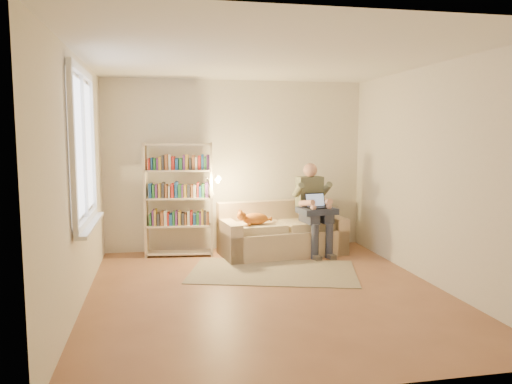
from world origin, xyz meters
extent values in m
plane|color=brown|center=(0.00, 0.00, 0.00)|extent=(4.50, 4.50, 0.00)
cube|color=white|center=(0.00, 0.00, 2.60)|extent=(4.00, 4.50, 0.02)
cube|color=silver|center=(-2.00, 0.00, 1.30)|extent=(0.02, 4.50, 2.60)
cube|color=silver|center=(2.00, 0.00, 1.30)|extent=(0.02, 4.50, 2.60)
cube|color=silver|center=(0.00, 2.25, 1.30)|extent=(4.00, 0.02, 2.60)
cube|color=silver|center=(0.00, -2.25, 1.30)|extent=(4.00, 0.02, 2.60)
plane|color=white|center=(-1.97, 0.20, 1.65)|extent=(0.00, 1.50, 1.50)
cube|color=white|center=(-1.96, 0.20, 2.44)|extent=(0.05, 1.50, 0.08)
cube|color=white|center=(-1.96, 0.20, 0.86)|extent=(0.05, 1.50, 0.08)
cube|color=white|center=(-1.96, 0.20, 1.65)|extent=(0.04, 0.05, 1.50)
cube|color=white|center=(-1.92, 0.20, 0.81)|extent=(0.12, 1.52, 0.04)
cube|color=#CDB391|center=(0.61, 1.70, 0.19)|extent=(1.90, 1.04, 0.38)
cube|color=#CDB391|center=(0.57, 2.01, 0.58)|extent=(1.82, 0.41, 0.39)
cube|color=#CDB391|center=(-0.20, 1.60, 0.27)|extent=(0.28, 0.83, 0.54)
cube|color=#CDB391|center=(1.41, 1.80, 0.27)|extent=(0.28, 0.83, 0.54)
cube|color=beige|center=(0.21, 1.60, 0.43)|extent=(0.83, 0.64, 0.11)
cube|color=beige|center=(1.02, 1.71, 0.43)|extent=(0.83, 0.64, 0.11)
cube|color=#6A6F5A|center=(1.05, 1.78, 0.89)|extent=(0.40, 0.26, 0.52)
sphere|color=tan|center=(1.05, 1.76, 1.25)|extent=(0.21, 0.21, 0.21)
cube|color=#333647|center=(0.97, 1.52, 0.57)|extent=(0.20, 0.44, 0.16)
cube|color=#333647|center=(1.19, 1.55, 0.57)|extent=(0.20, 0.44, 0.16)
cylinder|color=#333647|center=(0.99, 1.32, 0.25)|extent=(0.11, 0.11, 0.51)
cylinder|color=#333647|center=(1.22, 1.35, 0.25)|extent=(0.11, 0.11, 0.51)
ellipsoid|color=orange|center=(0.21, 1.58, 0.57)|extent=(0.40, 0.24, 0.17)
sphere|color=orange|center=(0.00, 1.52, 0.63)|extent=(0.13, 0.13, 0.13)
cylinder|color=orange|center=(0.40, 1.64, 0.54)|extent=(0.19, 0.06, 0.05)
cube|color=#272E44|center=(1.06, 1.52, 0.67)|extent=(0.56, 0.48, 0.09)
cube|color=black|center=(1.06, 1.48, 0.72)|extent=(0.34, 0.25, 0.02)
cube|color=black|center=(1.05, 1.59, 0.82)|extent=(0.32, 0.11, 0.20)
plane|color=#8CA5CC|center=(1.05, 1.59, 0.82)|extent=(0.29, 0.12, 0.27)
cube|color=beige|center=(-1.37, 1.96, 0.83)|extent=(0.07, 0.25, 1.66)
cube|color=beige|center=(-0.43, 1.84, 0.83)|extent=(0.07, 0.25, 1.66)
cube|color=beige|center=(-0.90, 1.90, 0.04)|extent=(1.01, 0.37, 0.03)
cube|color=beige|center=(-0.90, 1.90, 0.45)|extent=(1.01, 0.37, 0.03)
cube|color=beige|center=(-0.90, 1.90, 0.85)|extent=(1.01, 0.37, 0.03)
cube|color=beige|center=(-0.90, 1.90, 1.26)|extent=(1.01, 0.37, 0.03)
cube|color=beige|center=(-0.90, 1.90, 1.64)|extent=(1.01, 0.37, 0.03)
cube|color=gold|center=(-0.90, 1.90, 0.56)|extent=(0.86, 0.30, 0.20)
cube|color=#333338|center=(-0.90, 1.90, 0.97)|extent=(0.86, 0.30, 0.20)
cube|color=#995933|center=(-0.90, 1.90, 1.37)|extent=(0.86, 0.30, 0.20)
cylinder|color=silver|center=(-0.50, 1.85, 0.89)|extent=(0.09, 0.09, 0.04)
cone|color=silver|center=(-0.37, 1.73, 1.14)|extent=(0.12, 0.14, 0.14)
cube|color=gray|center=(0.25, 0.77, 0.01)|extent=(2.39, 1.80, 0.01)
camera|label=1|loc=(-1.19, -5.39, 1.79)|focal=35.00mm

